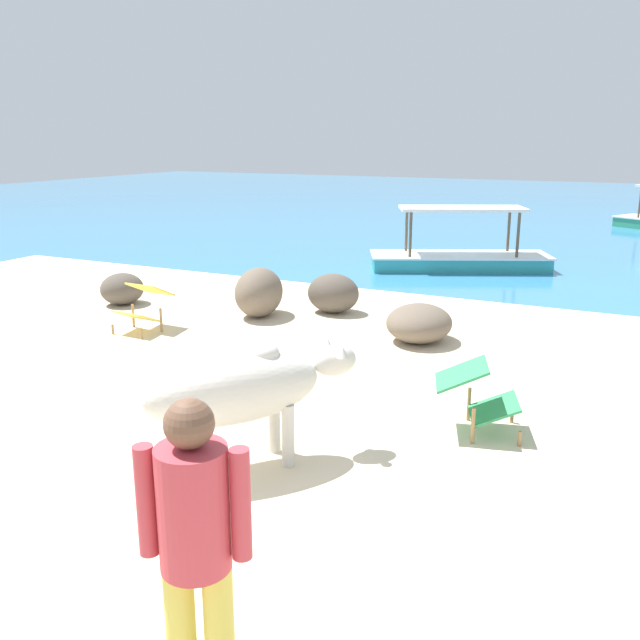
{
  "coord_description": "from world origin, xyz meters",
  "views": [
    {
      "loc": [
        3.79,
        -4.25,
        2.73
      ],
      "look_at": [
        0.26,
        3.0,
        0.55
      ],
      "focal_mm": 38.53,
      "sensor_mm": 36.0,
      "label": 1
    }
  ],
  "objects_px": {
    "deck_chair_near": "(478,393)",
    "boat_teal": "(460,256)",
    "deck_chair_far": "(143,304)",
    "person_standing": "(195,541)",
    "cow": "(240,388)"
  },
  "relations": [
    {
      "from": "cow",
      "to": "boat_teal",
      "type": "relative_size",
      "value": 0.45
    },
    {
      "from": "cow",
      "to": "deck_chair_near",
      "type": "bearing_deg",
      "value": -7.69
    },
    {
      "from": "deck_chair_near",
      "to": "deck_chair_far",
      "type": "relative_size",
      "value": 1.13
    },
    {
      "from": "deck_chair_far",
      "to": "person_standing",
      "type": "bearing_deg",
      "value": 44.43
    },
    {
      "from": "cow",
      "to": "person_standing",
      "type": "bearing_deg",
      "value": -113.82
    },
    {
      "from": "boat_teal",
      "to": "deck_chair_far",
      "type": "bearing_deg",
      "value": 42.45
    },
    {
      "from": "deck_chair_near",
      "to": "boat_teal",
      "type": "xyz_separation_m",
      "value": [
        -2.28,
        8.02,
        -0.13
      ]
    },
    {
      "from": "deck_chair_near",
      "to": "person_standing",
      "type": "height_order",
      "value": "person_standing"
    },
    {
      "from": "deck_chair_near",
      "to": "boat_teal",
      "type": "distance_m",
      "value": 8.34
    },
    {
      "from": "cow",
      "to": "boat_teal",
      "type": "height_order",
      "value": "boat_teal"
    },
    {
      "from": "deck_chair_near",
      "to": "deck_chair_far",
      "type": "height_order",
      "value": "same"
    },
    {
      "from": "person_standing",
      "to": "boat_teal",
      "type": "xyz_separation_m",
      "value": [
        -1.9,
        11.83,
        -0.7
      ]
    },
    {
      "from": "cow",
      "to": "deck_chair_near",
      "type": "relative_size",
      "value": 1.92
    },
    {
      "from": "deck_chair_near",
      "to": "cow",
      "type": "bearing_deg",
      "value": -153.78
    },
    {
      "from": "person_standing",
      "to": "cow",
      "type": "bearing_deg",
      "value": -173.48
    }
  ]
}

